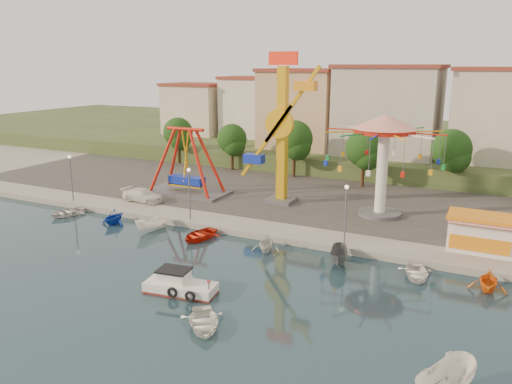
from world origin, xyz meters
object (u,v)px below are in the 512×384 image
Objects in this scene: wave_swinger at (384,143)px; cabin_motorboat at (179,286)px; skiff at (446,383)px; van at (143,195)px; rowboat_a at (203,322)px; kamikaze_tower at (284,133)px; pirate_ship_ride at (186,162)px.

wave_swinger is 2.17× the size of cabin_motorboat.
van is at bearing 171.15° from skiff.
wave_swinger is at bearing 43.17° from rowboat_a.
kamikaze_tower is 28.23m from rowboat_a.
van is (-25.42, -6.53, -6.87)m from wave_swinger.
cabin_motorboat is 1.38× the size of rowboat_a.
van is (-14.65, -6.36, -7.18)m from kamikaze_tower.
pirate_ship_ride is 6.63m from van.
rowboat_a is 0.78× the size of van.
wave_swinger is at bearing -74.70° from van.
wave_swinger is 2.99× the size of rowboat_a.
wave_swinger is 2.48× the size of skiff.
pirate_ship_ride reaches higher than cabin_motorboat.
cabin_motorboat is 5.41m from rowboat_a.
wave_swinger is at bearing 130.88° from skiff.
rowboat_a is 28.76m from van.
cabin_motorboat is at bearing -85.48° from kamikaze_tower.
pirate_ship_ride is at bearing 114.24° from cabin_motorboat.
pirate_ship_ride is at bearing -175.32° from kamikaze_tower.
cabin_motorboat is (1.81, -22.93, -8.03)m from kamikaze_tower.
wave_swinger is 29.65m from skiff.
skiff is (18.35, -4.06, 0.42)m from cabin_motorboat.
skiff reaches higher than rowboat_a.
wave_swinger reaches higher than van.
cabin_motorboat is at bearing -170.67° from skiff.
skiff is 40.47m from van.
wave_swinger is at bearing 2.91° from pirate_ship_ride.
van is (-2.43, -5.36, -3.07)m from pirate_ship_ride.
cabin_motorboat is at bearing 103.98° from rowboat_a.
van is at bearing -114.36° from pirate_ship_ride.
pirate_ship_ride reaches higher than rowboat_a.
kamikaze_tower is at bearing -65.63° from van.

